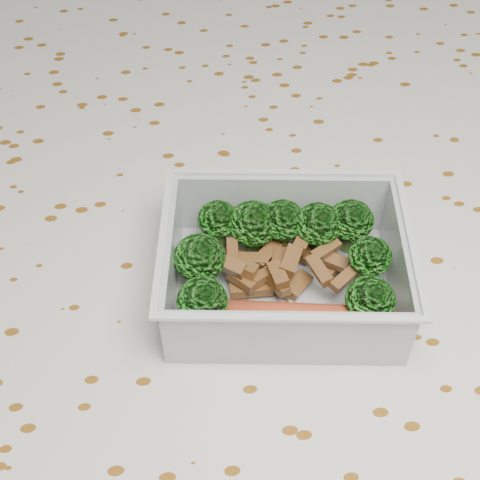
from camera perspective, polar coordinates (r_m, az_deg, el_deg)
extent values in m
cube|color=brown|center=(0.50, 0.54, -4.63)|extent=(1.40, 0.90, 0.04)
cube|color=silver|center=(0.48, 0.56, -3.00)|extent=(1.46, 0.96, 0.01)
cube|color=silver|center=(0.90, -2.89, 17.39)|extent=(1.46, 0.01, 0.18)
cube|color=silver|center=(0.47, 3.66, -4.25)|extent=(0.17, 0.13, 0.00)
cube|color=silver|center=(0.48, 3.62, 3.10)|extent=(0.15, 0.02, 0.05)
cube|color=silver|center=(0.41, 4.07, -8.30)|extent=(0.15, 0.02, 0.05)
cube|color=silver|center=(0.46, 13.29, -2.19)|extent=(0.02, 0.11, 0.05)
cube|color=silver|center=(0.45, -5.82, -2.04)|extent=(0.02, 0.11, 0.05)
cube|color=silver|center=(0.47, 3.76, 5.74)|extent=(0.16, 0.02, 0.00)
cube|color=silver|center=(0.39, 4.30, -6.66)|extent=(0.16, 0.02, 0.00)
cube|color=silver|center=(0.44, 14.41, 0.01)|extent=(0.02, 0.12, 0.00)
cube|color=silver|center=(0.43, -6.63, 0.23)|extent=(0.02, 0.12, 0.00)
cylinder|color=#608C3F|center=(0.48, -1.84, 0.19)|extent=(0.01, 0.01, 0.02)
ellipsoid|color=#3A8F2B|center=(0.47, -1.90, 1.82)|extent=(0.03, 0.03, 0.02)
cylinder|color=#608C3F|center=(0.48, 1.09, -0.22)|extent=(0.01, 0.01, 0.02)
ellipsoid|color=#3A8F2B|center=(0.47, 1.13, 1.41)|extent=(0.04, 0.04, 0.03)
cylinder|color=#608C3F|center=(0.48, 3.54, 0.09)|extent=(0.01, 0.01, 0.02)
ellipsoid|color=#3A8F2B|center=(0.47, 3.65, 1.72)|extent=(0.03, 0.03, 0.03)
cylinder|color=#608C3F|center=(0.48, 6.46, -0.27)|extent=(0.01, 0.01, 0.02)
ellipsoid|color=#3A8F2B|center=(0.47, 6.67, 1.35)|extent=(0.03, 0.03, 0.03)
cylinder|color=#608C3F|center=(0.49, 9.17, 0.06)|extent=(0.01, 0.01, 0.02)
ellipsoid|color=#3A8F2B|center=(0.47, 9.47, 1.67)|extent=(0.03, 0.03, 0.03)
cylinder|color=#608C3F|center=(0.46, -3.36, -3.10)|extent=(0.01, 0.01, 0.02)
ellipsoid|color=#3A8F2B|center=(0.45, -3.47, -1.50)|extent=(0.04, 0.04, 0.03)
cylinder|color=#608C3F|center=(0.47, 10.70, -2.95)|extent=(0.01, 0.01, 0.02)
ellipsoid|color=#3A8F2B|center=(0.45, 11.05, -1.37)|extent=(0.03, 0.03, 0.02)
cylinder|color=#608C3F|center=(0.44, -3.13, -6.75)|extent=(0.01, 0.01, 0.02)
ellipsoid|color=#3A8F2B|center=(0.42, -3.24, -5.21)|extent=(0.03, 0.03, 0.03)
cylinder|color=#608C3F|center=(0.45, 10.68, -6.52)|extent=(0.01, 0.01, 0.02)
ellipsoid|color=#3A8F2B|center=(0.43, 11.05, -5.00)|extent=(0.03, 0.03, 0.03)
cube|color=brown|center=(0.45, 3.23, -3.77)|extent=(0.02, 0.02, 0.01)
cube|color=brown|center=(0.48, 2.98, -0.99)|extent=(0.02, 0.02, 0.01)
cube|color=brown|center=(0.47, 2.30, -1.23)|extent=(0.02, 0.02, 0.01)
cube|color=brown|center=(0.47, 2.30, -2.37)|extent=(0.02, 0.02, 0.01)
cube|color=brown|center=(0.47, 7.87, -1.73)|extent=(0.02, 0.02, 0.01)
cube|color=brown|center=(0.45, 0.25, -3.36)|extent=(0.02, 0.02, 0.01)
cube|color=brown|center=(0.48, 4.35, -0.88)|extent=(0.03, 0.02, 0.01)
cube|color=brown|center=(0.44, 3.27, -2.99)|extent=(0.01, 0.02, 0.01)
cube|color=brown|center=(0.46, 3.31, -1.99)|extent=(0.02, 0.03, 0.01)
cube|color=brown|center=(0.45, 0.20, -2.35)|extent=(0.02, 0.02, 0.01)
cube|color=brown|center=(0.46, 3.67, -3.33)|extent=(0.02, 0.02, 0.01)
cube|color=brown|center=(0.46, 4.60, -3.88)|extent=(0.02, 0.02, 0.01)
cube|color=brown|center=(0.46, 0.70, -1.76)|extent=(0.03, 0.01, 0.01)
cube|color=brown|center=(0.47, -0.66, -1.47)|extent=(0.02, 0.01, 0.01)
cube|color=brown|center=(0.46, 7.31, -0.88)|extent=(0.02, 0.02, 0.01)
cube|color=brown|center=(0.45, 4.32, -1.77)|extent=(0.02, 0.03, 0.01)
cube|color=brown|center=(0.45, 8.87, -3.31)|extent=(0.02, 0.02, 0.01)
cube|color=brown|center=(0.46, 5.01, -3.84)|extent=(0.02, 0.02, 0.01)
cube|color=brown|center=(0.45, 6.80, -2.59)|extent=(0.02, 0.03, 0.01)
cube|color=brown|center=(0.45, -1.21, -2.04)|extent=(0.03, 0.02, 0.01)
cube|color=brown|center=(0.48, 5.41, -0.66)|extent=(0.01, 0.03, 0.01)
cube|color=brown|center=(0.48, 8.02, -2.24)|extent=(0.02, 0.02, 0.01)
cube|color=brown|center=(0.45, 2.08, -3.08)|extent=(0.02, 0.02, 0.01)
cube|color=brown|center=(0.46, 0.96, -4.19)|extent=(0.03, 0.01, 0.01)
cube|color=brown|center=(0.47, 5.57, 0.34)|extent=(0.02, 0.03, 0.01)
cube|color=brown|center=(0.46, 3.03, -3.55)|extent=(0.03, 0.02, 0.01)
cube|color=brown|center=(0.45, -0.63, -1.19)|extent=(0.01, 0.03, 0.01)
cube|color=brown|center=(0.46, 0.52, -4.05)|extent=(0.02, 0.01, 0.01)
cylinder|color=#AD3E23|center=(0.43, 4.38, -6.73)|extent=(0.12, 0.04, 0.02)
sphere|color=#AD3E23|center=(0.44, 12.20, -6.95)|extent=(0.02, 0.02, 0.02)
sphere|color=#AD3E23|center=(0.44, -3.54, -6.37)|extent=(0.02, 0.02, 0.02)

